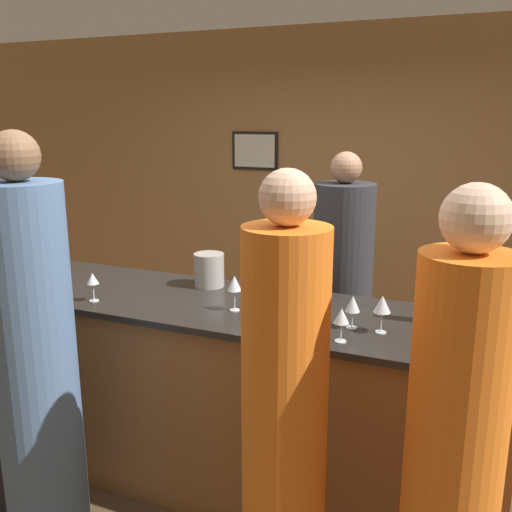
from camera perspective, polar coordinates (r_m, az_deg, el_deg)
The scene contains 16 objects.
ground_plane at distance 3.60m, azimuth -3.84°, elevation -21.11°, with size 14.00×14.00×0.00m, color #4C3823.
back_wall at distance 5.07m, azimuth 7.33°, elevation 6.30°, with size 8.00×0.08×2.80m.
bar_counter at distance 3.32m, azimuth -4.00°, elevation -13.41°, with size 3.12×0.80×1.08m.
bartender at distance 3.70m, azimuth 8.48°, elevation -5.26°, with size 0.38×0.38×1.85m.
guest_0 at distance 2.80m, azimuth -21.16°, elevation -10.87°, with size 0.37×0.37×2.01m.
guest_1 at distance 2.27m, azimuth 2.84°, elevation -17.32°, with size 0.33×0.33×1.89m.
guest_4 at distance 2.24m, azimuth 19.08°, elevation -19.16°, with size 0.34×0.34×1.87m.
wine_bottle_0 at distance 3.20m, azimuth 6.44°, elevation -2.13°, with size 0.07×0.07×0.27m.
wine_bottle_1 at distance 2.90m, azimuth 16.94°, elevation -4.36°, with size 0.07×0.07×0.27m.
ice_bucket at distance 3.36m, azimuth -4.72°, elevation -1.39°, with size 0.18×0.18×0.20m.
wine_glass_0 at distance 2.92m, azimuth -2.18°, elevation -2.82°, with size 0.07×0.07×0.19m.
wine_glass_1 at distance 2.55m, azimuth 8.54°, elevation -6.04°, with size 0.07×0.07×0.16m.
wine_glass_2 at distance 3.19m, azimuth -16.03°, elevation -2.30°, with size 0.07×0.07×0.16m.
wine_glass_3 at distance 2.72m, azimuth 9.64°, elevation -4.80°, with size 0.07×0.07×0.16m.
wine_glass_4 at distance 2.69m, azimuth 12.51°, elevation -4.79°, with size 0.08×0.08×0.18m.
wine_glass_5 at distance 2.72m, azimuth 22.28°, elevation -5.36°, with size 0.06×0.06×0.18m.
Camera 1 is at (1.36, -2.62, 2.07)m, focal length 40.00 mm.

